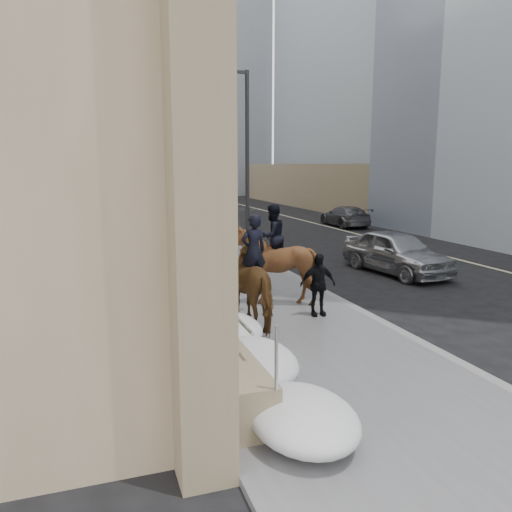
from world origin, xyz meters
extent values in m
plane|color=black|center=(0.00, 0.00, 0.00)|extent=(140.00, 140.00, 0.00)
cube|color=#555457|center=(0.00, 10.00, 0.06)|extent=(5.00, 80.00, 0.12)
cube|color=slate|center=(2.62, 10.00, 0.06)|extent=(0.24, 80.00, 0.12)
cube|color=#BFB78C|center=(10.50, 10.00, 0.01)|extent=(0.15, 70.00, 0.01)
cube|color=#9A8565|center=(-5.30, 20.00, 9.00)|extent=(5.00, 44.00, 18.00)
cube|color=#857156|center=(-2.25, 20.00, 0.45)|extent=(1.10, 44.00, 0.90)
cylinder|color=silver|center=(-1.80, 20.00, 1.35)|extent=(0.06, 42.00, 0.06)
cube|color=#857156|center=(-2.85, 10.00, 8.10)|extent=(0.70, 1.20, 16.20)
cube|color=black|center=(-2.70, 13.00, 4.00)|extent=(0.20, 2.20, 4.50)
cube|color=slate|center=(4.00, 60.00, 14.00)|extent=(30.00, 12.00, 28.00)
cube|color=gray|center=(-6.00, 72.00, 10.00)|extent=(24.00, 12.00, 20.00)
cylinder|color=#2D2D30|center=(2.90, 14.00, 4.00)|extent=(0.18, 0.18, 8.00)
cube|color=#2D2D30|center=(2.10, 14.00, 7.90)|extent=(1.60, 0.15, 0.12)
cylinder|color=#2D2D30|center=(1.40, 14.00, 7.75)|extent=(0.24, 0.24, 0.30)
cylinder|color=#2D2D30|center=(2.90, 34.00, 4.00)|extent=(0.18, 0.18, 8.00)
cube|color=#2D2D30|center=(2.10, 34.00, 7.90)|extent=(1.60, 0.15, 0.12)
cylinder|color=#2D2D30|center=(1.40, 34.00, 7.75)|extent=(0.24, 0.24, 0.30)
cylinder|color=#2D2D30|center=(3.00, 22.00, 3.00)|extent=(0.20, 0.20, 6.00)
cylinder|color=#2D2D30|center=(1.00, 22.00, 5.80)|extent=(4.00, 0.16, 0.16)
imported|color=black|center=(-0.50, 22.00, 5.30)|extent=(0.18, 0.22, 1.10)
ellipsoid|color=silver|center=(-1.45, 0.00, 0.46)|extent=(1.50, 2.10, 0.68)
ellipsoid|color=silver|center=(-1.40, 4.00, 0.48)|extent=(1.60, 2.20, 0.72)
ellipsoid|color=silver|center=(-1.50, 8.00, 0.44)|extent=(1.40, 2.00, 0.64)
ellipsoid|color=silver|center=(-1.35, 12.00, 0.50)|extent=(1.70, 2.30, 0.76)
ellipsoid|color=silver|center=(-1.45, 16.00, 0.45)|extent=(1.50, 2.10, 0.66)
imported|color=#482E15|center=(-0.35, 2.97, 1.09)|extent=(1.28, 2.40, 1.94)
imported|color=black|center=(-0.35, 3.12, 1.89)|extent=(0.67, 0.47, 1.72)
imported|color=#442713|center=(0.65, 4.63, 1.19)|extent=(2.34, 2.45, 2.14)
imported|color=black|center=(0.65, 4.78, 1.99)|extent=(1.02, 0.92, 1.72)
imported|color=black|center=(1.32, 3.22, 0.92)|extent=(0.96, 0.46, 1.60)
imported|color=#9EA0A5|center=(6.45, 7.36, 0.79)|extent=(2.38, 4.80, 1.57)
imported|color=#4F5055|center=(11.60, 20.64, 0.66)|extent=(2.00, 4.58, 1.31)
camera|label=1|loc=(-4.07, -7.89, 3.88)|focal=35.00mm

